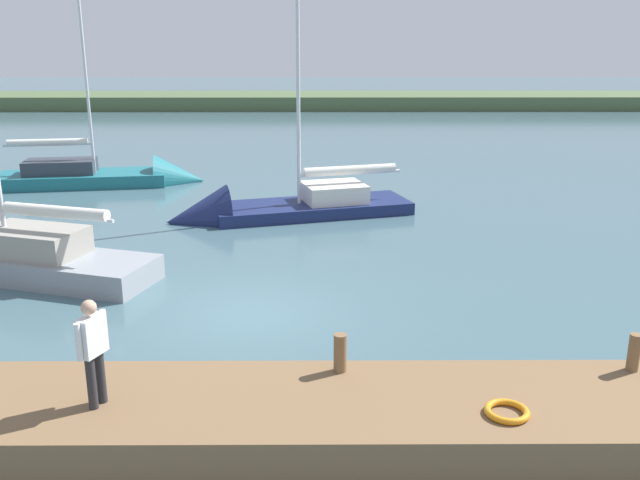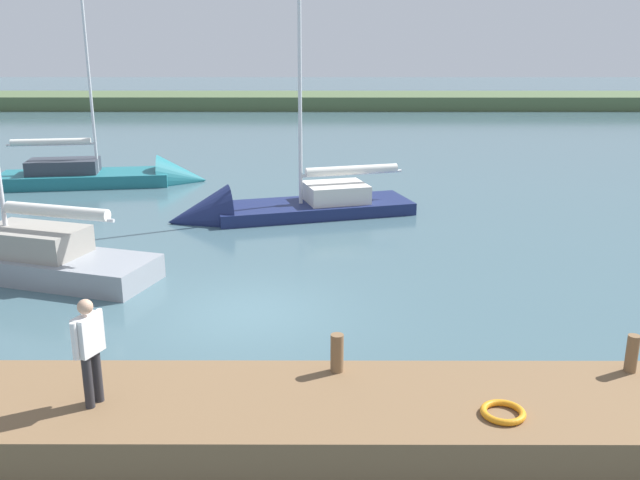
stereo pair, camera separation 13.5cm
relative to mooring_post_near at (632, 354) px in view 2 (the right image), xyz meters
name	(u,v)px [view 2 (the right image)]	position (x,y,z in m)	size (l,w,h in m)	color
ground_plane	(249,313)	(6.79, -4.37, -1.10)	(200.00, 200.00, 0.00)	#42606B
far_shoreline	(303,107)	(6.79, -53.48, -1.10)	(180.00, 8.00, 2.40)	#4C603D
dock_pier	(213,420)	(6.79, 0.88, -0.71)	(19.39, 2.52, 0.78)	brown
mooring_post_near	(632,354)	(0.00, 0.00, 0.00)	(0.20, 0.20, 0.64)	brown
mooring_post_far	(337,353)	(4.85, 0.00, 0.00)	(0.22, 0.22, 0.65)	brown
life_ring_buoy	(503,412)	(2.45, 1.39, -0.27)	(0.66, 0.66, 0.10)	orange
sailboat_near_dock	(267,212)	(7.03, -13.13, -0.92)	(8.93, 4.62, 10.65)	navy
sailboat_mid_channel	(120,180)	(13.86, -18.92, -0.93)	(8.91, 3.59, 10.99)	#1E6B75
person_on_dock	(89,345)	(8.52, 1.07, 0.65)	(0.38, 0.60, 1.69)	#28282D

